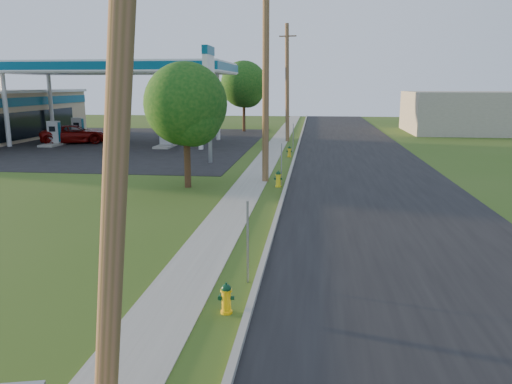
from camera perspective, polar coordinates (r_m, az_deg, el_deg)
ground_plane at (r=8.53m, az=-6.75°, el=-20.86°), size 140.00×140.00×0.00m
road at (r=17.77m, az=15.37°, el=-3.40°), size 8.00×120.00×0.02m
curb at (r=17.59m, az=2.38°, el=-2.90°), size 0.15×120.00×0.15m
sidewalk at (r=17.81m, az=-3.25°, el=-2.92°), size 1.50×120.00×0.03m
forecourt at (r=43.05m, az=-17.77°, el=5.38°), size 26.00×28.00×0.02m
utility_pole_near at (r=6.39m, az=-15.37°, el=13.25°), size 1.40×0.32×9.48m
utility_pole_mid at (r=24.06m, az=1.12°, el=12.89°), size 1.40×0.32×9.80m
utility_pole_far at (r=42.01m, az=3.58°, el=12.33°), size 1.40×0.32×9.50m
sign_post_near at (r=11.81m, az=-0.96°, el=-5.78°), size 0.05×0.04×2.00m
sign_post_mid at (r=23.27m, az=2.92°, el=3.13°), size 0.05×0.04×2.00m
sign_post_far at (r=35.36m, az=4.26°, el=6.19°), size 0.05×0.04×2.00m
gas_canopy at (r=42.03m, az=-15.74°, el=13.41°), size 18.18×9.18×6.40m
fuel_pump_nw at (r=42.31m, az=-22.05°, el=5.94°), size 1.20×3.20×1.90m
fuel_pump_ne at (r=38.81m, az=-10.24°, el=6.15°), size 1.20×3.20×1.90m
fuel_pump_sw at (r=45.85m, az=-19.67°, el=6.53°), size 1.20×3.20×1.90m
fuel_pump_se at (r=42.64m, az=-8.68°, el=6.72°), size 1.20×3.20×1.90m
price_pylon at (r=30.11m, az=-5.43°, el=13.59°), size 0.34×2.04×6.85m
distant_building at (r=54.48m, az=24.33°, el=8.29°), size 14.00×10.00×4.00m
tree_verge at (r=22.79m, az=-7.84°, el=9.55°), size 3.74×3.74×5.68m
tree_lot at (r=51.00m, az=-1.30°, el=12.01°), size 4.65×4.65×7.04m
hydrant_near at (r=10.53m, az=-3.41°, el=-12.03°), size 0.34×0.30×0.67m
hydrant_mid at (r=23.13m, az=2.56°, el=1.51°), size 0.40×0.35×0.77m
hydrant_far at (r=32.94m, az=3.83°, el=4.63°), size 0.37×0.33×0.73m
car_red at (r=43.20m, az=-19.98°, el=6.23°), size 5.87×4.40×1.48m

